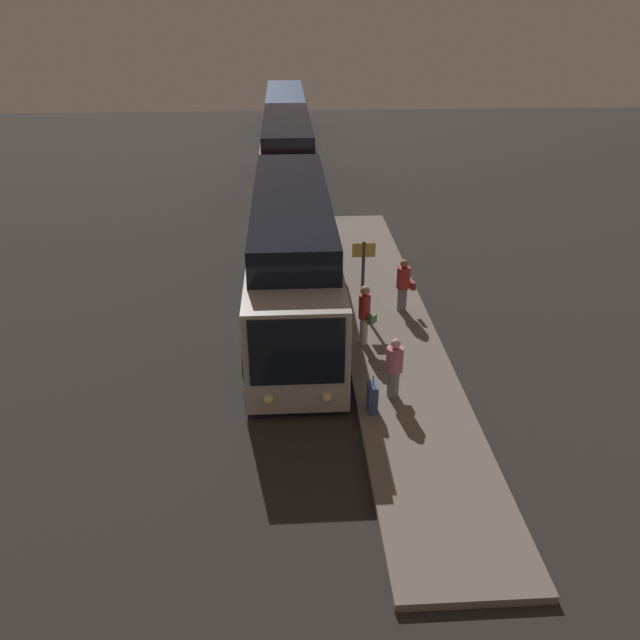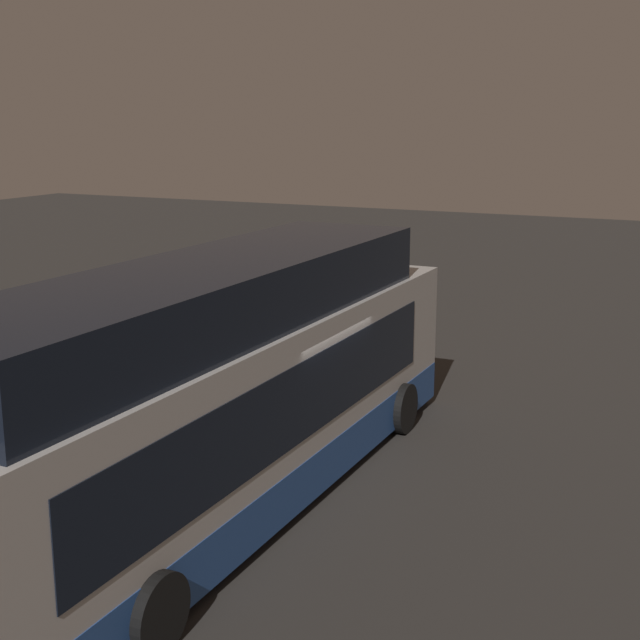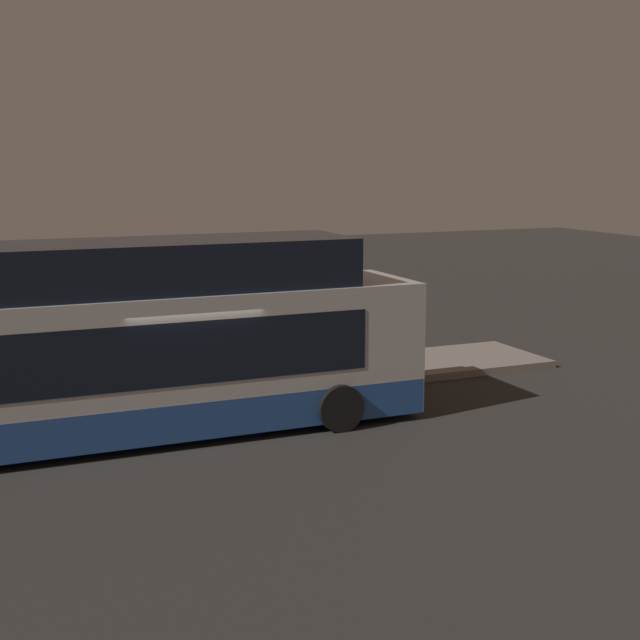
{
  "view_description": "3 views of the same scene",
  "coord_description": "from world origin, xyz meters",
  "px_view_note": "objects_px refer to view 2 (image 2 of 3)",
  "views": [
    {
      "loc": [
        16.71,
        -0.0,
        8.95
      ],
      "look_at": [
        3.16,
        0.77,
        1.86
      ],
      "focal_mm": 35.0,
      "sensor_mm": 36.0,
      "label": 1
    },
    {
      "loc": [
        -11.81,
        -6.38,
        5.68
      ],
      "look_at": [
        3.16,
        0.77,
        1.86
      ],
      "focal_mm": 50.0,
      "sensor_mm": 36.0,
      "label": 2
    },
    {
      "loc": [
        -4.08,
        -16.19,
        5.19
      ],
      "look_at": [
        3.16,
        0.77,
        1.86
      ],
      "focal_mm": 50.0,
      "sensor_mm": 36.0,
      "label": 3
    }
  ],
  "objects_px": {
    "passenger_waiting": "(77,393)",
    "bus_lead": "(225,400)",
    "passenger_boarding": "(263,342)",
    "passenger_with_bags": "(214,369)",
    "suitcase": "(301,360)",
    "sign_post": "(136,371)"
  },
  "relations": [
    {
      "from": "bus_lead",
      "to": "passenger_waiting",
      "type": "relative_size",
      "value": 6.99
    },
    {
      "from": "passenger_waiting",
      "to": "passenger_with_bags",
      "type": "distance_m",
      "value": 2.5
    },
    {
      "from": "passenger_waiting",
      "to": "sign_post",
      "type": "distance_m",
      "value": 1.38
    },
    {
      "from": "passenger_boarding",
      "to": "passenger_waiting",
      "type": "xyz_separation_m",
      "value": [
        -4.64,
        1.04,
        0.06
      ]
    },
    {
      "from": "suitcase",
      "to": "sign_post",
      "type": "relative_size",
      "value": 0.42
    },
    {
      "from": "passenger_with_bags",
      "to": "sign_post",
      "type": "bearing_deg",
      "value": -143.17
    },
    {
      "from": "passenger_waiting",
      "to": "passenger_with_bags",
      "type": "xyz_separation_m",
      "value": [
        2.04,
        -1.44,
        0.08
      ]
    },
    {
      "from": "passenger_with_bags",
      "to": "passenger_waiting",
      "type": "bearing_deg",
      "value": -173.29
    },
    {
      "from": "bus_lead",
      "to": "passenger_with_bags",
      "type": "height_order",
      "value": "bus_lead"
    },
    {
      "from": "sign_post",
      "to": "suitcase",
      "type": "bearing_deg",
      "value": -4.06
    },
    {
      "from": "bus_lead",
      "to": "passenger_boarding",
      "type": "height_order",
      "value": "bus_lead"
    },
    {
      "from": "passenger_boarding",
      "to": "sign_post",
      "type": "bearing_deg",
      "value": 109.96
    },
    {
      "from": "passenger_waiting",
      "to": "sign_post",
      "type": "bearing_deg",
      "value": -99.71
    },
    {
      "from": "bus_lead",
      "to": "passenger_boarding",
      "type": "bearing_deg",
      "value": 23.74
    },
    {
      "from": "suitcase",
      "to": "passenger_with_bags",
      "type": "bearing_deg",
      "value": 176.62
    },
    {
      "from": "passenger_boarding",
      "to": "sign_post",
      "type": "relative_size",
      "value": 0.69
    },
    {
      "from": "passenger_boarding",
      "to": "passenger_with_bags",
      "type": "height_order",
      "value": "passenger_with_bags"
    },
    {
      "from": "bus_lead",
      "to": "passenger_with_bags",
      "type": "bearing_deg",
      "value": 35.29
    },
    {
      "from": "bus_lead",
      "to": "sign_post",
      "type": "xyz_separation_m",
      "value": [
        0.7,
        2.13,
        -0.01
      ]
    },
    {
      "from": "bus_lead",
      "to": "sign_post",
      "type": "height_order",
      "value": "bus_lead"
    },
    {
      "from": "bus_lead",
      "to": "passenger_waiting",
      "type": "height_order",
      "value": "bus_lead"
    },
    {
      "from": "passenger_waiting",
      "to": "bus_lead",
      "type": "bearing_deg",
      "value": -111.39
    }
  ]
}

